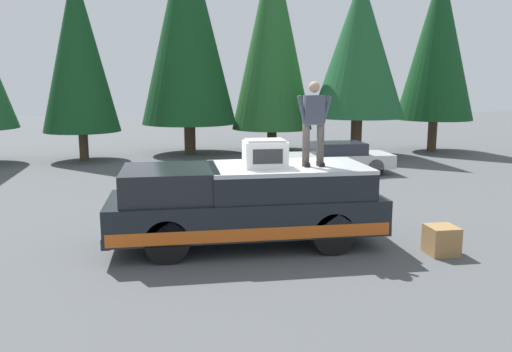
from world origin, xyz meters
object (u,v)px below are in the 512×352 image
compressor_unit (265,153)px  parked_car_silver (336,158)px  pickup_truck (246,204)px  person_on_truck_bed (314,122)px  wooden_crate (441,240)px

compressor_unit → parked_car_silver: size_ratio=0.20×
pickup_truck → parked_car_silver: size_ratio=1.35×
person_on_truck_bed → compressor_unit: bearing=89.2°
parked_car_silver → pickup_truck: bearing=150.4°
wooden_crate → compressor_unit: bearing=73.0°
pickup_truck → wooden_crate: 3.93m
compressor_unit → parked_car_silver: bearing=-27.0°
wooden_crate → person_on_truck_bed: bearing=66.8°
pickup_truck → parked_car_silver: 9.07m
pickup_truck → compressor_unit: compressor_unit is taller
compressor_unit → person_on_truck_bed: (-0.01, -0.98, 0.62)m
parked_car_silver → wooden_crate: size_ratio=7.32×
wooden_crate → pickup_truck: bearing=72.0°
pickup_truck → parked_car_silver: bearing=-29.6°
parked_car_silver → person_on_truck_bed: bearing=158.8°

